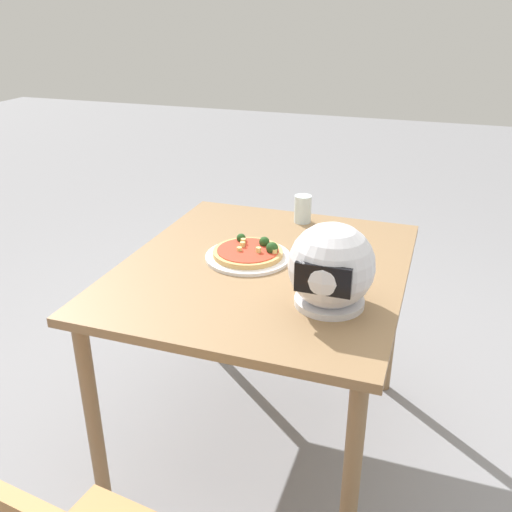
{
  "coord_description": "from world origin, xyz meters",
  "views": [
    {
      "loc": [
        -0.54,
        1.67,
        1.6
      ],
      "look_at": [
        0.04,
        -0.01,
        0.79
      ],
      "focal_mm": 39.42,
      "sensor_mm": 36.0,
      "label": 1
    }
  ],
  "objects_px": {
    "pizza": "(250,251)",
    "dining_table": "(264,287)",
    "motorcycle_helmet": "(331,267)",
    "drinking_glass": "(303,209)"
  },
  "relations": [
    {
      "from": "pizza",
      "to": "dining_table",
      "type": "bearing_deg",
      "value": 152.76
    },
    {
      "from": "dining_table",
      "to": "motorcycle_helmet",
      "type": "relative_size",
      "value": 4.29
    },
    {
      "from": "motorcycle_helmet",
      "to": "drinking_glass",
      "type": "relative_size",
      "value": 2.28
    },
    {
      "from": "pizza",
      "to": "drinking_glass",
      "type": "xyz_separation_m",
      "value": [
        -0.08,
        -0.41,
        0.03
      ]
    },
    {
      "from": "dining_table",
      "to": "motorcycle_helmet",
      "type": "distance_m",
      "value": 0.4
    },
    {
      "from": "dining_table",
      "to": "drinking_glass",
      "type": "distance_m",
      "value": 0.47
    },
    {
      "from": "motorcycle_helmet",
      "to": "drinking_glass",
      "type": "height_order",
      "value": "motorcycle_helmet"
    },
    {
      "from": "pizza",
      "to": "drinking_glass",
      "type": "bearing_deg",
      "value": -101.75
    },
    {
      "from": "dining_table",
      "to": "pizza",
      "type": "height_order",
      "value": "pizza"
    },
    {
      "from": "pizza",
      "to": "motorcycle_helmet",
      "type": "relative_size",
      "value": 0.96
    }
  ]
}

